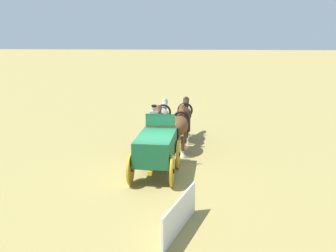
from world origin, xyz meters
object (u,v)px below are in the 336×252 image
at_px(draft_horse_rear_near, 155,126).
at_px(draft_horse_lead_near, 161,117).
at_px(show_wagon, 156,148).
at_px(draft_horse_lead_off, 184,116).
at_px(draft_horse_rear_off, 179,126).

relative_size(draft_horse_rear_near, draft_horse_lead_near, 0.97).
distance_m(show_wagon, draft_horse_rear_near, 3.77).
bearing_deg(show_wagon, draft_horse_rear_near, 6.03).
bearing_deg(draft_horse_lead_off, draft_horse_lead_near, 86.18).
bearing_deg(show_wagon, draft_horse_lead_off, -9.77).
height_order(show_wagon, draft_horse_rear_near, show_wagon).
bearing_deg(show_wagon, draft_horse_rear_off, -13.88).
height_order(show_wagon, draft_horse_lead_near, show_wagon).
xyz_separation_m(draft_horse_rear_off, draft_horse_lead_near, (2.69, 1.12, -0.09)).
distance_m(show_wagon, draft_horse_lead_near, 6.33).
bearing_deg(draft_horse_rear_near, show_wagon, -173.97).
height_order(show_wagon, draft_horse_rear_off, show_wagon).
bearing_deg(draft_horse_rear_near, draft_horse_rear_off, -94.40).
height_order(draft_horse_rear_near, draft_horse_rear_off, draft_horse_rear_off).
bearing_deg(draft_horse_lead_off, draft_horse_rear_near, 149.53).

